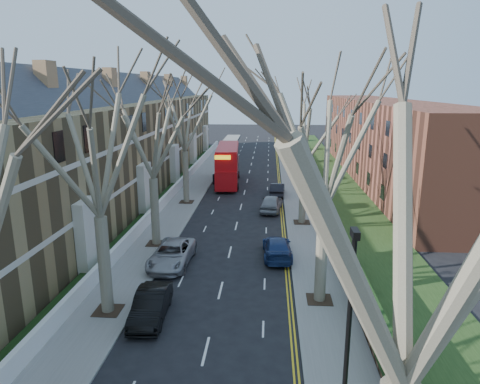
% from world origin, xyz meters
% --- Properties ---
extents(pavement_left, '(3.00, 102.00, 0.12)m').
position_xyz_m(pavement_left, '(-6.00, 39.00, 0.06)').
color(pavement_left, slate).
rests_on(pavement_left, ground).
extents(pavement_right, '(3.00, 102.00, 0.12)m').
position_xyz_m(pavement_right, '(6.00, 39.00, 0.06)').
color(pavement_right, slate).
rests_on(pavement_right, ground).
extents(terrace_left, '(9.70, 78.00, 13.60)m').
position_xyz_m(terrace_left, '(-13.65, 31.00, 5.53)').
color(terrace_left, olive).
rests_on(terrace_left, ground).
extents(flats_right, '(13.97, 54.00, 10.00)m').
position_xyz_m(flats_right, '(17.46, 43.00, 4.98)').
color(flats_right, brown).
rests_on(flats_right, ground).
extents(wall_hedge_right, '(0.70, 24.00, 1.80)m').
position_xyz_m(wall_hedge_right, '(7.70, 2.00, 1.12)').
color(wall_hedge_right, brown).
rests_on(wall_hedge_right, ground).
extents(front_wall_left, '(0.30, 78.00, 1.00)m').
position_xyz_m(front_wall_left, '(-7.65, 31.00, 0.62)').
color(front_wall_left, white).
rests_on(front_wall_left, ground).
extents(grass_verge_right, '(6.00, 102.00, 0.06)m').
position_xyz_m(grass_verge_right, '(10.50, 39.00, 0.15)').
color(grass_verge_right, '#1C3513').
rests_on(grass_verge_right, ground).
extents(lamp_post, '(0.18, 0.50, 8.11)m').
position_xyz_m(lamp_post, '(5.00, -3.50, 4.57)').
color(lamp_post, black).
rests_on(lamp_post, ground).
extents(tree_left_mid, '(10.50, 10.50, 14.71)m').
position_xyz_m(tree_left_mid, '(-5.70, 6.00, 9.56)').
color(tree_left_mid, '#706750').
rests_on(tree_left_mid, ground).
extents(tree_left_far, '(10.15, 10.15, 14.22)m').
position_xyz_m(tree_left_far, '(-5.70, 16.00, 9.24)').
color(tree_left_far, '#706750').
rests_on(tree_left_far, ground).
extents(tree_left_dist, '(10.50, 10.50, 14.71)m').
position_xyz_m(tree_left_dist, '(-5.70, 28.00, 9.56)').
color(tree_left_dist, '#706750').
rests_on(tree_left_dist, ground).
extents(tree_right_near, '(10.85, 10.85, 15.20)m').
position_xyz_m(tree_right_near, '(5.70, -6.00, 9.86)').
color(tree_right_near, '#706750').
rests_on(tree_right_near, ground).
extents(tree_right_mid, '(10.50, 10.50, 14.71)m').
position_xyz_m(tree_right_mid, '(5.70, 8.00, 9.56)').
color(tree_right_mid, '#706750').
rests_on(tree_right_mid, ground).
extents(tree_right_far, '(10.15, 10.15, 14.22)m').
position_xyz_m(tree_right_far, '(5.70, 22.00, 9.24)').
color(tree_right_far, '#706750').
rests_on(tree_right_far, ground).
extents(double_decker_bus, '(3.28, 11.13, 4.60)m').
position_xyz_m(double_decker_bus, '(-2.32, 37.18, 2.26)').
color(double_decker_bus, '#B90D11').
rests_on(double_decker_bus, ground).
extents(car_left_mid, '(1.80, 4.56, 1.48)m').
position_xyz_m(car_left_mid, '(-3.25, 5.65, 0.74)').
color(car_left_mid, black).
rests_on(car_left_mid, ground).
extents(car_left_far, '(2.69, 5.50, 1.50)m').
position_xyz_m(car_left_far, '(-3.70, 12.52, 0.75)').
color(car_left_far, gray).
rests_on(car_left_far, ground).
extents(car_right_near, '(2.17, 4.91, 1.40)m').
position_xyz_m(car_right_near, '(3.42, 14.34, 0.70)').
color(car_right_near, navy).
rests_on(car_right_near, ground).
extents(car_right_mid, '(2.43, 4.83, 1.58)m').
position_xyz_m(car_right_mid, '(3.03, 25.81, 0.79)').
color(car_right_mid, gray).
rests_on(car_right_mid, ground).
extents(car_right_far, '(1.75, 4.37, 1.41)m').
position_xyz_m(car_right_far, '(3.70, 31.78, 0.71)').
color(car_right_far, black).
rests_on(car_right_far, ground).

